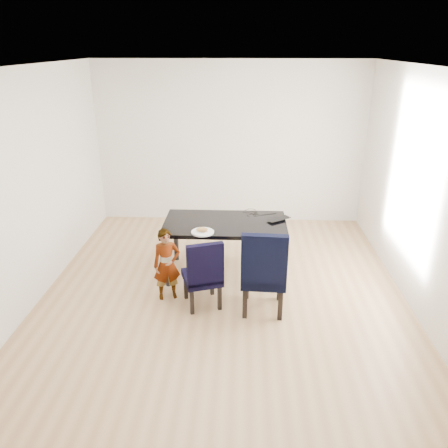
{
  "coord_description": "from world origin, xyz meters",
  "views": [
    {
      "loc": [
        0.22,
        -4.78,
        2.92
      ],
      "look_at": [
        0.0,
        0.2,
        0.85
      ],
      "focal_mm": 35.0,
      "sensor_mm": 36.0,
      "label": 1
    }
  ],
  "objects_px": {
    "child": "(167,264)",
    "plate": "(203,232)",
    "dining_table": "(225,248)",
    "chair_right": "(264,269)",
    "laptop": "(276,218)",
    "chair_left": "(202,272)"
  },
  "relations": [
    {
      "from": "dining_table",
      "to": "child",
      "type": "distance_m",
      "value": 0.94
    },
    {
      "from": "dining_table",
      "to": "chair_right",
      "type": "distance_m",
      "value": 0.98
    },
    {
      "from": "chair_left",
      "to": "dining_table",
      "type": "bearing_deg",
      "value": 54.19
    },
    {
      "from": "laptop",
      "to": "child",
      "type": "bearing_deg",
      "value": -4.24
    },
    {
      "from": "chair_right",
      "to": "chair_left",
      "type": "bearing_deg",
      "value": 177.73
    },
    {
      "from": "dining_table",
      "to": "plate",
      "type": "bearing_deg",
      "value": -126.93
    },
    {
      "from": "child",
      "to": "plate",
      "type": "distance_m",
      "value": 0.59
    },
    {
      "from": "chair_right",
      "to": "plate",
      "type": "distance_m",
      "value": 0.92
    },
    {
      "from": "plate",
      "to": "laptop",
      "type": "height_order",
      "value": "laptop"
    },
    {
      "from": "child",
      "to": "laptop",
      "type": "relative_size",
      "value": 2.77
    },
    {
      "from": "child",
      "to": "laptop",
      "type": "distance_m",
      "value": 1.6
    },
    {
      "from": "plate",
      "to": "laptop",
      "type": "distance_m",
      "value": 1.06
    },
    {
      "from": "chair_left",
      "to": "chair_right",
      "type": "bearing_deg",
      "value": -24.03
    },
    {
      "from": "chair_right",
      "to": "child",
      "type": "height_order",
      "value": "chair_right"
    },
    {
      "from": "dining_table",
      "to": "plate",
      "type": "relative_size",
      "value": 5.65
    },
    {
      "from": "plate",
      "to": "laptop",
      "type": "xyz_separation_m",
      "value": [
        0.94,
        0.49,
        0.01
      ]
    },
    {
      "from": "dining_table",
      "to": "laptop",
      "type": "bearing_deg",
      "value": 11.8
    },
    {
      "from": "child",
      "to": "laptop",
      "type": "height_order",
      "value": "child"
    },
    {
      "from": "child",
      "to": "chair_left",
      "type": "bearing_deg",
      "value": -34.61
    },
    {
      "from": "plate",
      "to": "chair_right",
      "type": "bearing_deg",
      "value": -33.66
    },
    {
      "from": "chair_right",
      "to": "laptop",
      "type": "bearing_deg",
      "value": 81.62
    },
    {
      "from": "chair_left",
      "to": "child",
      "type": "relative_size",
      "value": 0.96
    }
  ]
}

